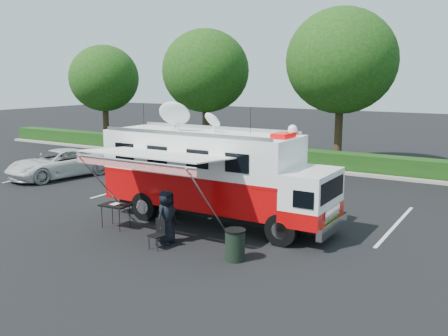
{
  "coord_description": "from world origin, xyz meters",
  "views": [
    {
      "loc": [
        9.07,
        -14.42,
        5.13
      ],
      "look_at": [
        0.0,
        0.5,
        1.9
      ],
      "focal_mm": 40.0,
      "sensor_mm": 36.0,
      "label": 1
    }
  ],
  "objects_px": {
    "command_truck": "(215,174)",
    "white_suv": "(58,177)",
    "trash_bin": "(235,245)",
    "folding_table": "(115,206)"
  },
  "relations": [
    {
      "from": "white_suv",
      "to": "folding_table",
      "type": "xyz_separation_m",
      "value": [
        8.61,
        -4.89,
        0.78
      ]
    },
    {
      "from": "white_suv",
      "to": "folding_table",
      "type": "relative_size",
      "value": 5.05
    },
    {
      "from": "folding_table",
      "to": "trash_bin",
      "type": "height_order",
      "value": "trash_bin"
    },
    {
      "from": "command_truck",
      "to": "white_suv",
      "type": "height_order",
      "value": "command_truck"
    },
    {
      "from": "white_suv",
      "to": "trash_bin",
      "type": "bearing_deg",
      "value": -10.83
    },
    {
      "from": "white_suv",
      "to": "folding_table",
      "type": "bearing_deg",
      "value": -18.72
    },
    {
      "from": "trash_bin",
      "to": "folding_table",
      "type": "bearing_deg",
      "value": 173.91
    },
    {
      "from": "command_truck",
      "to": "white_suv",
      "type": "relative_size",
      "value": 1.66
    },
    {
      "from": "command_truck",
      "to": "trash_bin",
      "type": "height_order",
      "value": "command_truck"
    },
    {
      "from": "command_truck",
      "to": "folding_table",
      "type": "bearing_deg",
      "value": -138.26
    }
  ]
}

